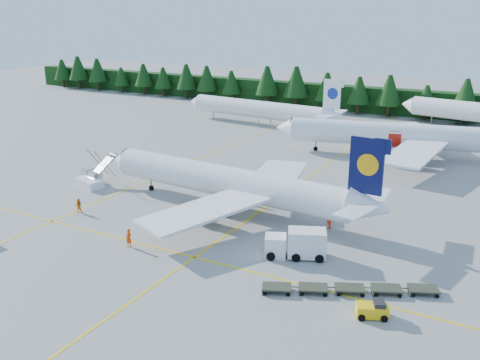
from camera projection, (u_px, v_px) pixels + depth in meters
The scene contains 16 objects.
ground at pixel (180, 226), 61.42m from camera, with size 320.00×320.00×0.00m, color gray.
taxi_stripe_a at pixel (179, 167), 84.55m from camera, with size 0.25×120.00×0.01m, color yellow.
taxi_stripe_b at pixel (296, 186), 75.38m from camera, with size 0.25×120.00×0.01m, color yellow.
taxi_stripe_cross at pixel (147, 245), 56.41m from camera, with size 80.00×0.25×0.01m, color yellow.
treeline_hedge at pixel (374, 100), 129.02m from camera, with size 220.00×4.00×6.00m, color black.
airliner_navy at pixel (221, 181), 66.50m from camera, with size 38.81×31.84×11.28m.
airliner_red at pixel (391, 135), 89.95m from camera, with size 40.81×33.23×12.01m.
airliner_far_left at pixel (254, 108), 115.63m from camera, with size 37.49×7.18×10.91m.
airstairs at pixel (91, 180), 75.07m from camera, with size 4.93×6.70×4.01m.
service_truck at pixel (296, 244), 53.38m from camera, with size 6.41×4.39×2.91m.
baggage_tug at pixel (373, 310), 43.08m from camera, with size 2.83×2.25×1.34m.
dolly_train at pixel (350, 288), 46.84m from camera, with size 14.38×8.39×0.15m.
uld_pair at pixel (92, 176), 76.55m from camera, with size 4.78×3.07×1.58m.
crew_a at pixel (129, 238), 55.79m from camera, with size 0.73×0.48×2.00m, color #E83C04.
crew_b at pixel (79, 206), 65.38m from camera, with size 0.86×0.67×1.77m, color #D66404.
crew_c at pixel (330, 221), 60.43m from camera, with size 0.74×0.50×1.80m, color #FF3405.
Camera 1 is at (33.47, -46.56, 23.70)m, focal length 40.00 mm.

